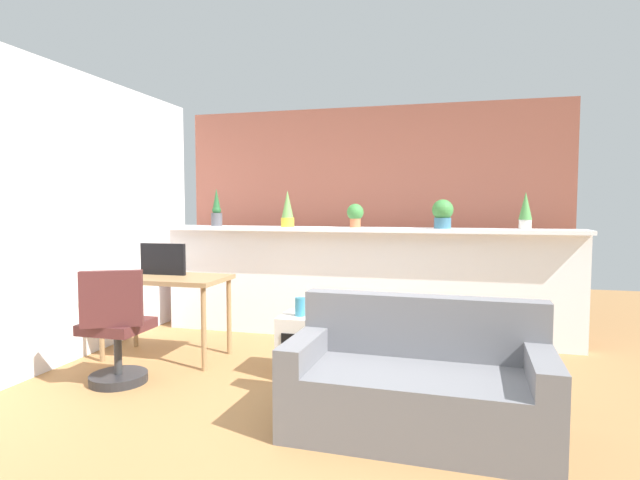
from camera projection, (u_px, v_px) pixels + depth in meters
name	position (u px, v px, depth m)	size (l,w,h in m)	color
ground_plane	(308.00, 415.00, 3.35)	(12.00, 12.00, 0.00)	#9E7042
divider_wall	(360.00, 285.00, 5.25)	(4.32, 0.16, 1.12)	white
plant_shelf	(360.00, 229.00, 5.17)	(4.32, 0.38, 0.04)	white
brick_wall_behind	(369.00, 218.00, 5.78)	(4.32, 0.10, 2.50)	brown
side_wall_left	(46.00, 216.00, 4.25)	(0.12, 4.40, 2.60)	white
potted_plant_0	(217.00, 211.00, 5.56)	(0.12, 0.12, 0.42)	#4C4C51
potted_plant_1	(288.00, 210.00, 5.32)	(0.14, 0.14, 0.39)	gold
potted_plant_2	(355.00, 214.00, 5.19)	(0.17, 0.17, 0.24)	#C66B42
potted_plant_3	(443.00, 213.00, 4.93)	(0.21, 0.21, 0.29)	#386B84
potted_plant_4	(525.00, 210.00, 4.76)	(0.12, 0.12, 0.35)	silver
desk	(166.00, 285.00, 4.57)	(1.10, 0.60, 0.75)	#99754C
tv_monitor	(163.00, 259.00, 4.65)	(0.45, 0.04, 0.29)	black
office_chair	(116.00, 336.00, 3.88)	(0.52, 0.52, 0.91)	#262628
side_cube_shelf	(305.00, 345.00, 4.11)	(0.40, 0.41, 0.50)	silver
vase_on_shelf	(300.00, 307.00, 4.06)	(0.08, 0.08, 0.15)	teal
couch	(417.00, 386.00, 3.09)	(1.59, 0.82, 0.80)	slate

